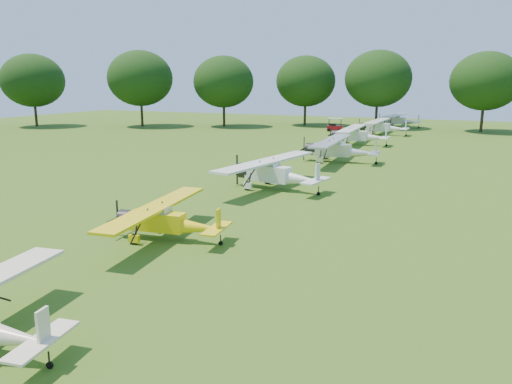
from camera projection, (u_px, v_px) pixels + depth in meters
ground at (247, 201)px, 33.46m from camera, size 160.00×160.00×0.00m
tree_belt at (301, 78)px, 30.43m from camera, size 137.36×130.27×14.52m
aircraft_2 at (165, 219)px, 24.98m from camera, size 6.01×9.55×1.87m
aircraft_3 at (274, 171)px, 36.59m from camera, size 7.44×11.77×2.31m
aircraft_4 at (338, 148)px, 48.82m from camera, size 7.57×12.05×2.37m
aircraft_5 at (357, 134)px, 61.92m from camera, size 7.38×11.73×2.31m
aircraft_6 at (381, 126)px, 73.39m from camera, size 7.28×11.58×2.29m
aircraft_7 at (398, 119)px, 85.62m from camera, size 7.21×11.46×2.25m
golf_cart at (334, 127)px, 78.98m from camera, size 2.65×1.93×2.05m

